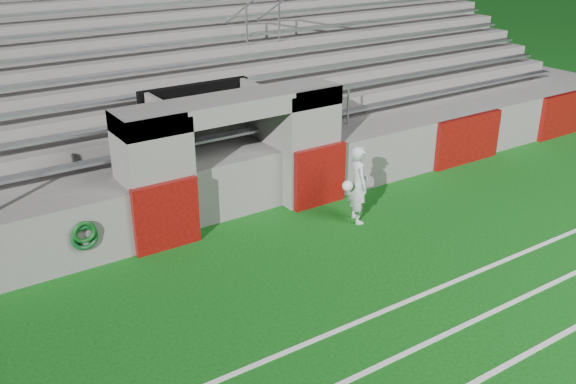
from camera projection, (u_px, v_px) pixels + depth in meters
ground at (336, 287)px, 11.05m from camera, size 90.00×90.00×0.00m
stadium_structure at (149, 101)px, 16.53m from camera, size 26.00×8.48×5.42m
goalkeeper_with_ball at (358, 184)px, 13.13m from camera, size 0.75×0.70×1.66m
hose_coil at (84, 235)px, 11.28m from camera, size 0.50×0.14×0.59m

